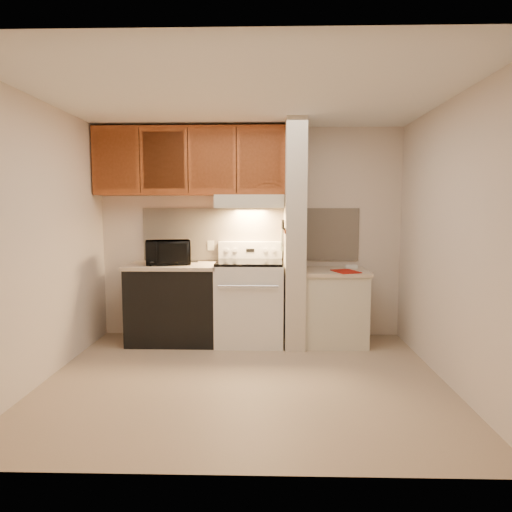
{
  "coord_description": "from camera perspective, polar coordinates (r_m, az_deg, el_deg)",
  "views": [
    {
      "loc": [
        0.21,
        -4.0,
        1.55
      ],
      "look_at": [
        0.09,
        0.75,
        1.05
      ],
      "focal_mm": 32.0,
      "sensor_mm": 36.0,
      "label": 1
    }
  ],
  "objects": [
    {
      "name": "cab_door_c",
      "position": [
        5.23,
        -5.51,
        11.84
      ],
      "size": [
        0.46,
        0.01,
        0.63
      ],
      "primitive_type": "cube",
      "color": "#95461F",
      "rests_on": "upper_cabinets"
    },
    {
      "name": "wall_back",
      "position": [
        5.52,
        -0.69,
        2.89
      ],
      "size": [
        3.6,
        2.5,
        0.02
      ],
      "primitive_type": "cube",
      "rotation": [
        1.57,
        0.0,
        0.0
      ],
      "color": "beige",
      "rests_on": "floor"
    },
    {
      "name": "knife_handle_a",
      "position": [
        4.94,
        3.43,
        3.9
      ],
      "size": [
        0.02,
        0.02,
        0.1
      ],
      "primitive_type": "cylinder",
      "color": "black",
      "rests_on": "knife_strip"
    },
    {
      "name": "knife_blade_d",
      "position": [
        5.2,
        3.33,
        2.35
      ],
      "size": [
        0.01,
        0.04,
        0.16
      ],
      "primitive_type": "cube",
      "color": "silver",
      "rests_on": "knife_strip"
    },
    {
      "name": "range_knob_right_outer",
      "position": [
        5.42,
        2.23,
        0.71
      ],
      "size": [
        0.05,
        0.02,
        0.05
      ],
      "primitive_type": "cylinder",
      "rotation": [
        1.57,
        0.0,
        0.0
      ],
      "color": "silver",
      "rests_on": "range_backguard"
    },
    {
      "name": "cab_door_a",
      "position": [
        5.47,
        -17.15,
        11.35
      ],
      "size": [
        0.46,
        0.01,
        0.63
      ],
      "primitive_type": "cube",
      "color": "#95461F",
      "rests_on": "upper_cabinets"
    },
    {
      "name": "right_countertop",
      "position": [
        5.26,
        9.8,
        -1.95
      ],
      "size": [
        0.74,
        0.64,
        0.04
      ],
      "primitive_type": "cube",
      "color": "#C7B197",
      "rests_on": "right_cab_base"
    },
    {
      "name": "cab_gap_a",
      "position": [
        5.39,
        -14.35,
        11.51
      ],
      "size": [
        0.01,
        0.01,
        0.73
      ],
      "primitive_type": "cube",
      "color": "black",
      "rests_on": "upper_cabinets"
    },
    {
      "name": "range_knob_left_outer",
      "position": [
        5.44,
        -3.67,
        0.72
      ],
      "size": [
        0.05,
        0.02,
        0.05
      ],
      "primitive_type": "cylinder",
      "rotation": [
        1.57,
        0.0,
        0.0
      ],
      "color": "silver",
      "rests_on": "range_backguard"
    },
    {
      "name": "hood_lip",
      "position": [
        5.08,
        -0.87,
        6.34
      ],
      "size": [
        0.78,
        0.04,
        0.06
      ],
      "primitive_type": "cube",
      "color": "beige",
      "rests_on": "range_hood"
    },
    {
      "name": "knife_blade_c",
      "position": [
        5.11,
        3.36,
        2.07
      ],
      "size": [
        0.01,
        0.04,
        0.2
      ],
      "primitive_type": "cube",
      "color": "silver",
      "rests_on": "knife_strip"
    },
    {
      "name": "cab_gap_b",
      "position": [
        5.27,
        -8.52,
        11.76
      ],
      "size": [
        0.01,
        0.01,
        0.73
      ],
      "primitive_type": "cube",
      "color": "black",
      "rests_on": "upper_cabinets"
    },
    {
      "name": "red_folder",
      "position": [
        5.13,
        11.15,
        -1.9
      ],
      "size": [
        0.32,
        0.37,
        0.01
      ],
      "primitive_type": "cube",
      "rotation": [
        0.0,
        0.0,
        0.32
      ],
      "color": "#981208",
      "rests_on": "right_countertop"
    },
    {
      "name": "knife_blade_b",
      "position": [
        5.05,
        3.39,
        2.13
      ],
      "size": [
        0.01,
        0.04,
        0.18
      ],
      "primitive_type": "cube",
      "color": "silver",
      "rests_on": "knife_strip"
    },
    {
      "name": "backsplash",
      "position": [
        5.5,
        -0.69,
        2.72
      ],
      "size": [
        2.6,
        0.02,
        0.63
      ],
      "primitive_type": "cube",
      "color": "beige",
      "rests_on": "wall_back"
    },
    {
      "name": "range_backguard",
      "position": [
        5.47,
        -0.71,
        0.76
      ],
      "size": [
        0.76,
        0.08,
        0.2
      ],
      "primitive_type": "cube",
      "color": "silver",
      "rests_on": "range_body"
    },
    {
      "name": "oven_handle",
      "position": [
        4.88,
        -0.99,
        -3.79
      ],
      "size": [
        0.65,
        0.02,
        0.02
      ],
      "primitive_type": "cylinder",
      "rotation": [
        0.0,
        1.57,
        0.0
      ],
      "color": "silver",
      "rests_on": "range_body"
    },
    {
      "name": "dishwasher_front",
      "position": [
        5.4,
        -10.24,
        -6.01
      ],
      "size": [
        1.0,
        0.63,
        0.87
      ],
      "primitive_type": "cube",
      "color": "black",
      "rests_on": "floor"
    },
    {
      "name": "range_knob_left_inner",
      "position": [
        5.44,
        -2.62,
        0.72
      ],
      "size": [
        0.05,
        0.02,
        0.05
      ],
      "primitive_type": "cylinder",
      "rotation": [
        1.57,
        0.0,
        0.0
      ],
      "color": "silver",
      "rests_on": "range_backguard"
    },
    {
      "name": "upper_cabinets",
      "position": [
        5.43,
        -8.22,
        11.6
      ],
      "size": [
        2.18,
        0.33,
        0.77
      ],
      "primitive_type": "cube",
      "color": "#95461F",
      "rests_on": "wall_back"
    },
    {
      "name": "oven_mitt",
      "position": [
        5.34,
        3.3,
        1.97
      ],
      "size": [
        0.03,
        0.1,
        0.25
      ],
      "primitive_type": "cube",
      "color": "gray",
      "rests_on": "partition_pillar"
    },
    {
      "name": "range_hood",
      "position": [
        5.29,
        -0.78,
        6.82
      ],
      "size": [
        0.78,
        0.44,
        0.15
      ],
      "primitive_type": "cube",
      "color": "beige",
      "rests_on": "upper_cabinets"
    },
    {
      "name": "teal_jar",
      "position": [
        5.56,
        -11.43,
        -0.2
      ],
      "size": [
        0.11,
        0.11,
        0.1
      ],
      "primitive_type": "cylinder",
      "rotation": [
        0.0,
        0.0,
        0.3
      ],
      "color": "#2B6767",
      "rests_on": "left_countertop"
    },
    {
      "name": "range_knob_right_inner",
      "position": [
        5.42,
        1.18,
        0.71
      ],
      "size": [
        0.05,
        0.02,
        0.05
      ],
      "primitive_type": "cylinder",
      "rotation": [
        1.57,
        0.0,
        0.0
      ],
      "color": "silver",
      "rests_on": "range_backguard"
    },
    {
      "name": "partition_pillar",
      "position": [
        5.17,
        4.83,
        2.66
      ],
      "size": [
        0.22,
        0.7,
        2.5
      ],
      "primitive_type": "cube",
      "color": "beige",
      "rests_on": "floor"
    },
    {
      "name": "wall_right",
      "position": [
        4.32,
        23.11,
        1.53
      ],
      "size": [
        0.02,
        3.0,
        2.5
      ],
      "primitive_type": "cube",
      "color": "beige",
      "rests_on": "floor"
    },
    {
      "name": "range_display",
      "position": [
        5.43,
        -0.72,
        0.72
      ],
      "size": [
        0.1,
        0.01,
        0.04
      ],
      "primitive_type": "cube",
      "color": "black",
      "rests_on": "range_backguard"
    },
    {
      "name": "cooktop",
      "position": [
        5.2,
        -0.82,
        -0.79
      ],
      "size": [
        0.74,
        0.64,
        0.03
      ],
      "primitive_type": "cube",
      "color": "black",
      "rests_on": "range_body"
    },
    {
      "name": "ceiling",
      "position": [
        4.12,
        -1.54,
        19.33
      ],
      "size": [
        3.6,
        3.6,
        0.0
      ],
      "primitive_type": "plane",
      "rotation": [
        3.14,
        0.0,
        0.0
      ],
      "color": "white",
      "rests_on": "wall_back"
    },
    {
      "name": "left_countertop",
      "position": [
        5.32,
        -10.33,
        -1.22
      ],
      "size": [
        1.04,
        0.67,
        0.04
      ],
      "primitive_type": "cube",
      "color": "#C7B197",
      "rests_on": "dishwasher_front"
    },
    {
      "name": "spoon_rest",
      "position": [
        5.49,
        -8.38,
        -0.68
      ],
      "size": [
        0.21,
        0.07,
        0.01
      ],
      "primitive_type": "cube",
      "rotation": [
        0.0,
        0.0,
        0.03
      ],
      "color": "black",
      "rests_on": "left_countertop"
    },
    {
      "name": "knife_strip",
      "position": [
        5.11,
        3.5,
        3.41
      ],
      "size": [
        0.02,
        0.42,
        0.04
      ],
      "primitive_type": "cube",
      "color": "black",
      "rests_on": "partition_pillar"
    },
    {
      "name": "knife_handle_c",
      "position": [
        5.11,
        3.37,
        3.98
      ],
      "size": [
        0.02,
        0.02,
        0.1
      ],
      "primitive_type": "cylinder",
      "color": "black",
      "rests_on": "knife_strip"
    },
    {
      "name": "right_cab_base",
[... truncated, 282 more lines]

